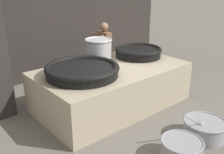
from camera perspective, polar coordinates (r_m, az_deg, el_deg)
name	(u,v)px	position (r m, az deg, el deg)	size (l,w,h in m)	color
ground_plane	(112,104)	(6.01, 0.00, -5.93)	(60.00, 60.00, 0.00)	#666059
back_wall	(51,20)	(7.65, -13.20, 12.01)	(8.02, 0.24, 3.20)	#2D2826
hearth_platform	(112,86)	(5.82, 0.00, -2.04)	(3.25, 1.86, 0.89)	tan
giant_wok_near	(82,70)	(5.17, -6.50, 1.49)	(1.47, 1.47, 0.22)	black
giant_wok_far	(138,52)	(6.45, 5.74, 5.51)	(1.14, 1.14, 0.23)	black
stock_pot	(99,49)	(6.10, -2.94, 6.07)	(0.63, 0.63, 0.51)	#9E9EA3
cook	(104,51)	(7.00, -1.75, 5.74)	(0.41, 0.62, 1.63)	brown
prep_bowl_vegetables	(204,128)	(5.04, 19.46, -10.49)	(0.98, 0.76, 0.65)	gray
prep_bowl_meat	(181,149)	(4.41, 14.88, -14.88)	(0.67, 0.67, 0.34)	gray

